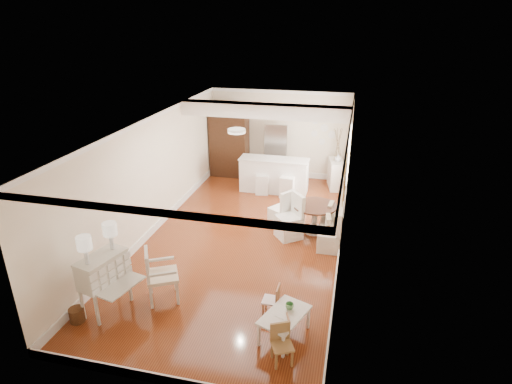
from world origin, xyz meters
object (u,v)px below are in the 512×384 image
at_px(gustavian_armchair, 162,275).
at_px(kids_chair_c, 282,345).
at_px(kids_table, 284,325).
at_px(sideboard, 336,174).
at_px(secretary_bureau, 105,283).
at_px(kids_chair_b, 271,300).
at_px(slip_chair_far, 282,208).
at_px(fridge, 287,153).
at_px(breakfast_counter, 274,175).
at_px(bar_stool_left, 262,179).
at_px(wicker_basket, 77,315).
at_px(bar_stool_right, 288,181).
at_px(pantry_cabinet, 229,141).
at_px(slip_chair_near, 289,217).
at_px(dining_table, 314,219).
at_px(kids_chair_a, 281,330).

height_order(gustavian_armchair, kids_chair_c, gustavian_armchair).
distance_m(kids_table, sideboard, 6.97).
height_order(secretary_bureau, kids_chair_b, secretary_bureau).
bearing_deg(kids_chair_b, kids_chair_c, 21.12).
relative_size(slip_chair_far, fridge, 0.57).
bearing_deg(secretary_bureau, breakfast_counter, 88.25).
distance_m(kids_chair_b, bar_stool_left, 5.61).
distance_m(wicker_basket, sideboard, 8.39).
bearing_deg(kids_table, kids_chair_c, -83.37).
relative_size(secretary_bureau, bar_stool_right, 1.12).
relative_size(kids_table, sideboard, 1.00).
bearing_deg(pantry_cabinet, bar_stool_left, -43.50).
bearing_deg(sideboard, slip_chair_near, -114.65).
height_order(slip_chair_near, breakfast_counter, slip_chair_near).
xyz_separation_m(slip_chair_far, bar_stool_right, (-0.17, 1.96, -0.01)).
xyz_separation_m(kids_chair_b, bar_stool_right, (-0.60, 5.35, 0.20)).
bearing_deg(fridge, gustavian_armchair, -99.71).
distance_m(kids_chair_b, pantry_cabinet, 7.36).
xyz_separation_m(bar_stool_left, fridge, (0.50, 1.30, 0.43)).
relative_size(dining_table, pantry_cabinet, 0.46).
bearing_deg(slip_chair_near, kids_chair_b, -34.49).
height_order(slip_chair_near, bar_stool_left, slip_chair_near).
bearing_deg(gustavian_armchair, wicker_basket, 100.39).
height_order(kids_chair_a, breakfast_counter, breakfast_counter).
xyz_separation_m(kids_table, kids_chair_a, (-0.02, -0.14, 0.02)).
distance_m(kids_table, slip_chair_near, 3.46).
bearing_deg(sideboard, kids_chair_c, -103.22).
distance_m(kids_chair_c, slip_chair_near, 4.02).
distance_m(kids_chair_b, fridge, 6.81).
distance_m(kids_table, bar_stool_left, 6.20).
bearing_deg(slip_chair_near, dining_table, 89.64).
height_order(secretary_bureau, kids_chair_c, secretary_bureau).
relative_size(kids_chair_b, bar_stool_right, 0.60).
xyz_separation_m(breakfast_counter, pantry_cabinet, (-1.70, 1.08, 0.63)).
bearing_deg(bar_stool_right, kids_chair_c, -75.85).
bearing_deg(pantry_cabinet, kids_chair_a, -67.45).
bearing_deg(kids_chair_c, kids_chair_a, 76.09).
bearing_deg(kids_chair_c, gustavian_armchair, 130.62).
distance_m(kids_chair_b, bar_stool_right, 5.39).
height_order(secretary_bureau, slip_chair_far, secretary_bureau).
bearing_deg(fridge, kids_table, -80.57).
bearing_deg(secretary_bureau, kids_table, 15.04).
relative_size(kids_chair_a, kids_chair_b, 0.83).
relative_size(breakfast_counter, sideboard, 2.26).
distance_m(kids_chair_a, bar_stool_left, 6.32).
xyz_separation_m(kids_table, fridge, (-1.21, 7.25, 0.67)).
bearing_deg(gustavian_armchair, dining_table, -64.03).
relative_size(secretary_bureau, kids_chair_a, 2.24).
bearing_deg(gustavian_armchair, fridge, -37.76).
xyz_separation_m(wicker_basket, slip_chair_near, (3.07, 3.87, 0.41)).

